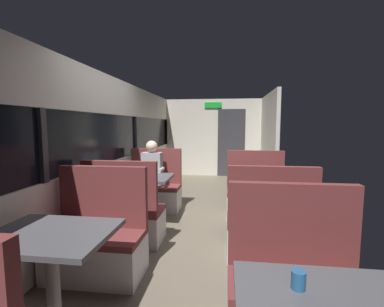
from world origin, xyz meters
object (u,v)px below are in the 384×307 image
Objects in this scene: bench_rear_aisle_facing_entry at (256,198)px; coffee_cup_primary at (298,280)px; bench_mid_window_facing_end at (125,218)px; bench_rear_aisle_facing_end at (269,231)px; dining_table_near_window at (51,245)px; bench_front_aisle_facing_entry at (295,295)px; bench_near_window_facing_entry at (97,244)px; dining_table_rear_aisle at (262,189)px; bench_mid_window_facing_entry at (154,191)px; seated_passenger at (153,181)px; dining_table_mid_window at (142,183)px.

coffee_cup_primary is (-0.15, -3.14, 0.46)m from bench_rear_aisle_facing_entry.
bench_mid_window_facing_end and bench_rear_aisle_facing_end have the same top height.
dining_table_near_window is 0.82× the size of bench_front_aisle_facing_entry.
bench_near_window_facing_entry is 0.76m from bench_mid_window_facing_end.
bench_near_window_facing_entry and bench_rear_aisle_facing_end have the same top height.
dining_table_near_window is at bearing -144.79° from bench_rear_aisle_facing_end.
bench_rear_aisle_facing_end is 1.00× the size of bench_rear_aisle_facing_entry.
dining_table_rear_aisle is (1.79, 1.26, 0.31)m from bench_near_window_facing_entry.
seated_passenger is (0.00, -0.07, 0.21)m from bench_mid_window_facing_entry.
dining_table_rear_aisle is (1.79, 1.96, 0.00)m from dining_table_near_window.
dining_table_mid_window is 1.00× the size of dining_table_rear_aisle.
dining_table_near_window is at bearing -90.00° from bench_near_window_facing_entry.
bench_rear_aisle_facing_entry reaches higher than dining_table_mid_window.
dining_table_near_window is 0.82× the size of bench_rear_aisle_facing_end.
bench_front_aisle_facing_entry is 1.22× the size of dining_table_rear_aisle.
dining_table_rear_aisle is (1.79, 0.50, 0.31)m from bench_mid_window_facing_end.
dining_table_rear_aisle is (0.00, 1.86, 0.31)m from bench_front_aisle_facing_entry.
seated_passenger is (-1.79, 0.13, 0.21)m from bench_rear_aisle_facing_entry.
bench_rear_aisle_facing_end is at bearing 35.21° from dining_table_near_window.
bench_front_aisle_facing_entry is at bearing -18.53° from bench_near_window_facing_entry.
bench_rear_aisle_facing_entry is (0.00, 0.70, -0.31)m from dining_table_rear_aisle.
dining_table_mid_window is at bearing 90.00° from dining_table_near_window.
seated_passenger is 14.00× the size of coffee_cup_primary.
bench_mid_window_facing_end is 1.88m from dining_table_rear_aisle.
dining_table_near_window is at bearing -90.00° from bench_mid_window_facing_entry.
seated_passenger reaches higher than bench_mid_window_facing_entry.
bench_mid_window_facing_entry is 2.03m from dining_table_rear_aisle.
bench_near_window_facing_entry is 1.00× the size of bench_rear_aisle_facing_end.
bench_mid_window_facing_end is at bearing -90.00° from seated_passenger.
bench_rear_aisle_facing_end is (0.00, -0.70, -0.31)m from dining_table_rear_aisle.
dining_table_rear_aisle is at bearing 90.00° from bench_rear_aisle_facing_end.
dining_table_near_window is at bearing -90.00° from bench_mid_window_facing_end.
dining_table_mid_window is 0.64m from seated_passenger.
seated_passenger is (0.00, 2.09, 0.21)m from bench_near_window_facing_entry.
dining_table_near_window is at bearing -176.82° from bench_front_aisle_facing_entry.
bench_rear_aisle_facing_end is (0.00, 1.16, 0.00)m from bench_front_aisle_facing_entry.
bench_near_window_facing_entry is (0.00, 0.70, -0.31)m from dining_table_near_window.
bench_rear_aisle_facing_end reaches higher than dining_table_rear_aisle.
bench_mid_window_facing_entry is at bearing 90.00° from bench_mid_window_facing_end.
bench_rear_aisle_facing_end is 12.22× the size of coffee_cup_primary.
dining_table_mid_window is at bearing -90.00° from bench_mid_window_facing_entry.
dining_table_mid_window is 10.00× the size of coffee_cup_primary.
bench_rear_aisle_facing_end is (1.79, -1.60, 0.00)m from bench_mid_window_facing_entry.
bench_mid_window_facing_entry is 0.22m from seated_passenger.
coffee_cup_primary is (1.64, -1.18, 0.46)m from bench_near_window_facing_entry.
coffee_cup_primary is at bearing -58.13° from dining_table_mid_window.
seated_passenger is at bearing -90.00° from bench_mid_window_facing_entry.
bench_rear_aisle_facing_end is (1.79, -0.90, -0.31)m from dining_table_mid_window.
coffee_cup_primary is (1.64, -1.95, 0.46)m from bench_mid_window_facing_end.
bench_mid_window_facing_entry is (0.00, 0.70, -0.31)m from dining_table_mid_window.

